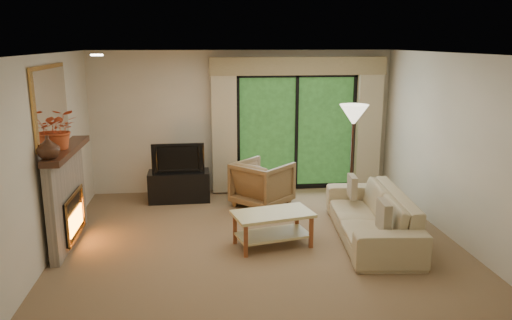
{
  "coord_description": "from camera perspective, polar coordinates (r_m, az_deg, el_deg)",
  "views": [
    {
      "loc": [
        -0.78,
        -6.58,
        2.76
      ],
      "look_at": [
        0.0,
        0.3,
        1.1
      ],
      "focal_mm": 35.0,
      "sensor_mm": 36.0,
      "label": 1
    }
  ],
  "objects": [
    {
      "name": "sofa",
      "position": [
        7.33,
        13.01,
        -6.15
      ],
      "size": [
        1.13,
        2.42,
        0.68
      ],
      "primitive_type": "imported",
      "rotation": [
        0.0,
        0.0,
        -1.67
      ],
      "color": "tan",
      "rests_on": "floor"
    },
    {
      "name": "cornice",
      "position": [
        9.13,
        4.87,
        10.67
      ],
      "size": [
        3.2,
        0.24,
        0.32
      ],
      "primitive_type": "cube",
      "color": "#927D54",
      "rests_on": "wall_back"
    },
    {
      "name": "curtain_right",
      "position": [
        9.58,
        12.72,
        3.78
      ],
      "size": [
        0.45,
        0.18,
        2.35
      ],
      "primitive_type": "cube",
      "color": "tan",
      "rests_on": "floor"
    },
    {
      "name": "tv",
      "position": [
        8.77,
        -8.89,
        0.33
      ],
      "size": [
        0.9,
        0.13,
        0.52
      ],
      "primitive_type": "imported",
      "rotation": [
        0.0,
        0.0,
        0.02
      ],
      "color": "black",
      "rests_on": "media_console"
    },
    {
      "name": "media_console",
      "position": [
        8.9,
        -8.77,
        -2.96
      ],
      "size": [
        1.07,
        0.49,
        0.53
      ],
      "primitive_type": "cube",
      "rotation": [
        0.0,
        0.0,
        0.02
      ],
      "color": "black",
      "rests_on": "floor"
    },
    {
      "name": "pillow_near",
      "position": [
        6.63,
        14.39,
        -6.22
      ],
      "size": [
        0.14,
        0.4,
        0.39
      ],
      "primitive_type": "cube",
      "rotation": [
        0.0,
        0.0,
        -0.09
      ],
      "color": "brown",
      "rests_on": "sofa"
    },
    {
      "name": "floor",
      "position": [
        7.18,
        0.27,
        -9.13
      ],
      "size": [
        5.5,
        5.5,
        0.0
      ],
      "primitive_type": "plane",
      "color": "#7D6243",
      "rests_on": "ground"
    },
    {
      "name": "ceiling",
      "position": [
        6.63,
        0.3,
        12.09
      ],
      "size": [
        5.5,
        5.5,
        0.0
      ],
      "primitive_type": "plane",
      "rotation": [
        3.14,
        0.0,
        0.0
      ],
      "color": "white",
      "rests_on": "ground"
    },
    {
      "name": "fireplace",
      "position": [
        7.33,
        -20.83,
        -3.88
      ],
      "size": [
        0.24,
        1.7,
        1.37
      ],
      "primitive_type": null,
      "color": "gray",
      "rests_on": "floor"
    },
    {
      "name": "branches",
      "position": [
        7.01,
        -21.54,
        3.31
      ],
      "size": [
        0.53,
        0.47,
        0.53
      ],
      "primitive_type": "imported",
      "rotation": [
        0.0,
        0.0,
        0.13
      ],
      "color": "#CB4F25",
      "rests_on": "fireplace"
    },
    {
      "name": "wall_back",
      "position": [
        9.23,
        -1.54,
        4.38
      ],
      "size": [
        5.0,
        0.0,
        5.0
      ],
      "primitive_type": "plane",
      "rotation": [
        1.57,
        0.0,
        0.0
      ],
      "color": "beige",
      "rests_on": "ground"
    },
    {
      "name": "armchair",
      "position": [
        8.5,
        0.73,
        -2.71
      ],
      "size": [
        1.19,
        1.19,
        0.78
      ],
      "primitive_type": "imported",
      "rotation": [
        0.0,
        0.0,
        2.35
      ],
      "color": "brown",
      "rests_on": "floor"
    },
    {
      "name": "wall_right",
      "position": [
        7.61,
        21.32,
        1.48
      ],
      "size": [
        0.0,
        5.0,
        5.0
      ],
      "primitive_type": "plane",
      "rotation": [
        1.57,
        0.0,
        -1.57
      ],
      "color": "beige",
      "rests_on": "ground"
    },
    {
      "name": "floor_lamp",
      "position": [
        8.42,
        10.9,
        0.3
      ],
      "size": [
        0.59,
        0.59,
        1.75
      ],
      "primitive_type": null,
      "rotation": [
        0.0,
        0.0,
        -0.3
      ],
      "color": "beige",
      "rests_on": "floor"
    },
    {
      "name": "wall_left",
      "position": [
        7.03,
        -22.59,
        0.43
      ],
      "size": [
        0.0,
        5.0,
        5.0
      ],
      "primitive_type": "plane",
      "rotation": [
        1.57,
        0.0,
        1.57
      ],
      "color": "beige",
      "rests_on": "ground"
    },
    {
      "name": "wall_front",
      "position": [
        4.41,
        4.11,
        -5.92
      ],
      "size": [
        5.0,
        0.0,
        5.0
      ],
      "primitive_type": "plane",
      "rotation": [
        -1.57,
        0.0,
        0.0
      ],
      "color": "beige",
      "rests_on": "ground"
    },
    {
      "name": "curtain_left",
      "position": [
        9.07,
        -3.65,
        3.55
      ],
      "size": [
        0.45,
        0.18,
        2.35
      ],
      "primitive_type": "cube",
      "color": "tan",
      "rests_on": "floor"
    },
    {
      "name": "coffee_table",
      "position": [
        6.92,
        1.92,
        -7.88
      ],
      "size": [
        1.17,
        0.81,
        0.48
      ],
      "primitive_type": null,
      "rotation": [
        0.0,
        0.0,
        0.23
      ],
      "color": "tan",
      "rests_on": "floor"
    },
    {
      "name": "mirror",
      "position": [
        7.1,
        -22.35,
        5.92
      ],
      "size": [
        0.07,
        1.45,
        1.02
      ],
      "primitive_type": null,
      "color": "#C68F46",
      "rests_on": "wall_left"
    },
    {
      "name": "pillow_far",
      "position": [
        7.85,
        10.94,
        -3.02
      ],
      "size": [
        0.12,
        0.36,
        0.35
      ],
      "primitive_type": "cube",
      "rotation": [
        0.0,
        0.0,
        -0.09
      ],
      "color": "brown",
      "rests_on": "sofa"
    },
    {
      "name": "sliding_door",
      "position": [
        9.36,
        4.62,
        3.21
      ],
      "size": [
        2.26,
        0.1,
        2.16
      ],
      "primitive_type": null,
      "color": "black",
      "rests_on": "floor"
    },
    {
      "name": "vase",
      "position": [
        6.51,
        -22.68,
        1.36
      ],
      "size": [
        0.35,
        0.35,
        0.29
      ],
      "primitive_type": "imported",
      "rotation": [
        0.0,
        0.0,
        0.36
      ],
      "color": "#3C2215",
      "rests_on": "fireplace"
    }
  ]
}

